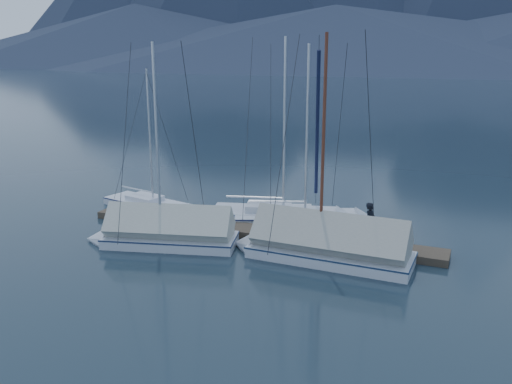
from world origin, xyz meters
TOP-DOWN VIEW (x-y plane):
  - ground at (0.00, 0.00)m, footprint 1000.00×1000.00m
  - dock at (0.00, 2.00)m, footprint 18.00×1.50m
  - mooring_posts at (-0.50, 2.00)m, footprint 15.12×1.52m
  - sailboat_open_left at (-6.77, 3.85)m, footprint 6.77×3.25m
  - sailboat_open_mid at (0.86, 5.12)m, footprint 8.19×4.23m
  - sailboat_open_right at (2.06, 5.12)m, footprint 7.83×4.84m
  - sailboat_covered_near at (3.59, 0.25)m, footprint 8.16×3.50m
  - sailboat_covered_far at (-3.67, -0.99)m, footprint 7.49×3.92m
  - person at (5.47, 2.35)m, footprint 0.58×0.75m

SIDE VIEW (x-z plane):
  - ground at x=0.00m, z-range 0.00..0.00m
  - dock at x=0.00m, z-range -0.16..0.38m
  - sailboat_open_left at x=-6.77m, z-range -4.17..4.47m
  - sailboat_open_right at x=2.06m, z-range -4.84..5.19m
  - sailboat_open_mid at x=0.86m, z-range -5.03..5.40m
  - mooring_posts at x=-0.50m, z-range 0.17..0.52m
  - sailboat_covered_far at x=-3.67m, z-range -4.54..5.53m
  - sailboat_covered_near at x=3.59m, z-range -4.74..5.80m
  - person at x=5.47m, z-range 0.34..2.16m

